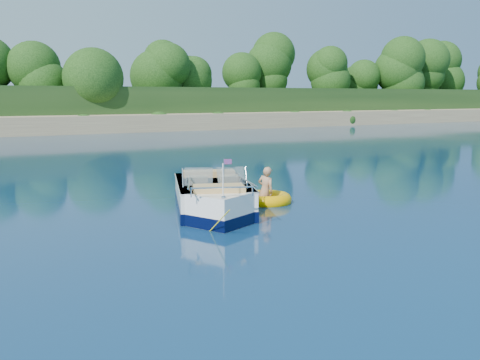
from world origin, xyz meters
The scene contains 6 objects.
ground centered at (0.00, 0.00, 0.00)m, with size 160.00×160.00×0.00m, color #091C40.
shoreline centered at (0.00, 63.77, 0.98)m, with size 170.00×59.00×6.00m.
treeline centered at (0.04, 41.01, 5.55)m, with size 150.00×7.12×8.19m.
motorboat centered at (-1.84, 2.00, 0.35)m, with size 3.07×5.21×1.81m.
tow_tube centered at (0.12, 2.47, 0.10)m, with size 1.75×1.75×0.39m.
boy centered at (0.00, 2.39, 0.00)m, with size 0.53×0.35×1.45m, color tan.
Camera 1 is at (-8.03, -10.77, 3.12)m, focal length 40.00 mm.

